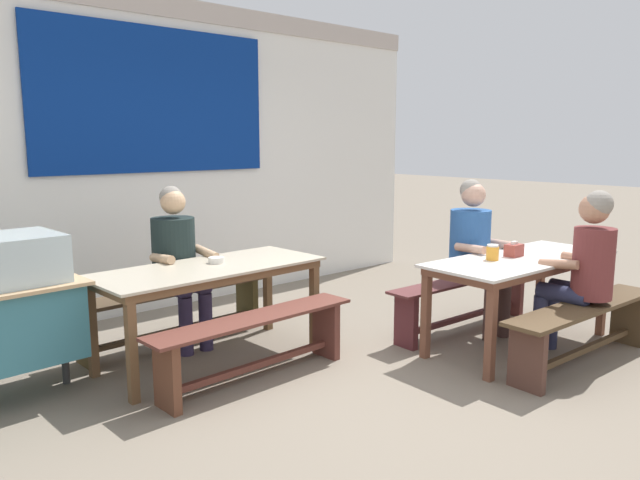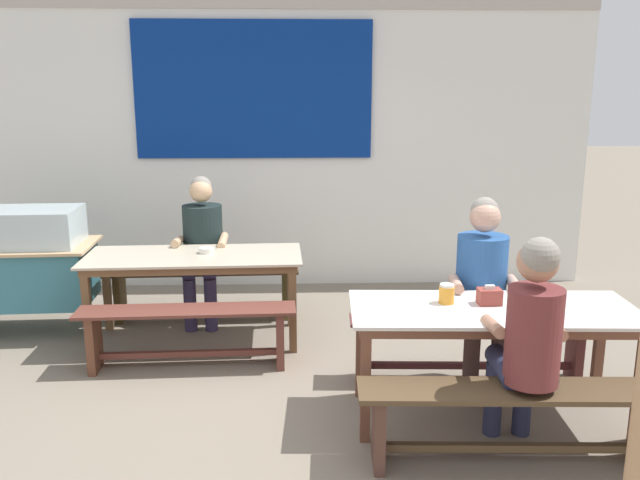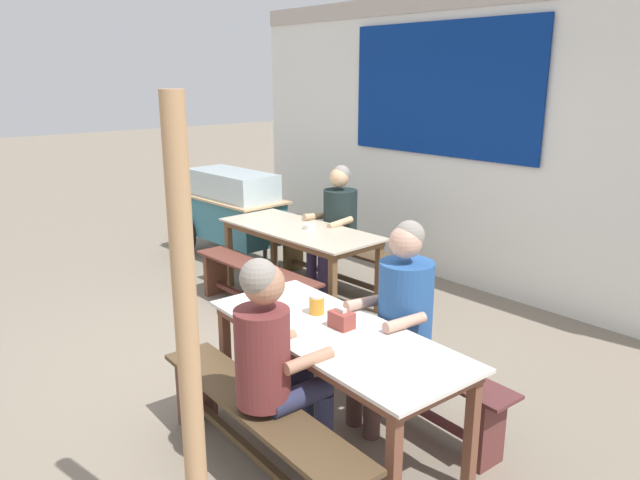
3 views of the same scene
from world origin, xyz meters
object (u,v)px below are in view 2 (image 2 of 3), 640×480
at_px(bench_near_back, 471,341).
at_px(soup_bowl, 206,250).
at_px(bench_far_back, 203,285).
at_px(tissue_box, 489,296).
at_px(bench_near_front, 514,412).
at_px(food_cart, 5,261).
at_px(person_near_front, 529,334).
at_px(person_right_near_table, 482,281).
at_px(condiment_jar, 446,294).
at_px(bench_far_front, 187,329).
at_px(dining_table_far, 194,263).
at_px(dining_table_near, 493,319).
at_px(person_center_facing, 202,240).

distance_m(bench_near_back, soup_bowl, 2.24).
bearing_deg(bench_far_back, tissue_box, -42.26).
xyz_separation_m(bench_near_front, soup_bowl, (-1.95, 2.01, 0.44)).
xyz_separation_m(food_cart, tissue_box, (3.70, -1.60, 0.16)).
height_order(bench_near_front, person_near_front, person_near_front).
xyz_separation_m(person_right_near_table, condiment_jar, (-0.34, -0.40, 0.04)).
distance_m(bench_far_front, bench_near_back, 2.10).
bearing_deg(food_cart, dining_table_far, -9.12).
relative_size(bench_near_back, food_cart, 0.98).
distance_m(dining_table_near, person_center_facing, 2.81).
relative_size(dining_table_far, person_center_facing, 1.35).
height_order(person_center_facing, tissue_box, person_center_facing).
bearing_deg(person_center_facing, condiment_jar, -45.15).
distance_m(dining_table_far, person_center_facing, 0.50).
xyz_separation_m(dining_table_near, person_right_near_table, (0.07, 0.49, 0.10)).
relative_size(condiment_jar, soup_bowl, 1.01).
relative_size(bench_far_back, food_cart, 0.98).
distance_m(dining_table_far, dining_table_near, 2.50).
relative_size(dining_table_near, condiment_jar, 14.47).
bearing_deg(person_center_facing, person_right_near_table, -33.35).
xyz_separation_m(bench_far_front, condiment_jar, (1.78, -0.75, 0.50)).
relative_size(food_cart, tissue_box, 12.42).
relative_size(food_cart, condiment_jar, 14.31).
distance_m(person_center_facing, person_right_near_table, 2.56).
bearing_deg(bench_far_front, bench_far_back, 91.83).
xyz_separation_m(dining_table_near, food_cart, (-3.71, 1.67, -0.03)).
bearing_deg(condiment_jar, bench_far_back, 134.28).
distance_m(bench_near_back, bench_near_front, 1.11).
xyz_separation_m(bench_far_front, person_right_near_table, (2.12, -0.35, 0.46)).
relative_size(bench_near_back, person_center_facing, 1.33).
bearing_deg(soup_bowl, person_right_near_table, -25.32).
bearing_deg(person_right_near_table, bench_near_back, 124.95).
xyz_separation_m(bench_far_front, bench_near_front, (2.03, -1.40, 0.02)).
height_order(bench_far_front, bench_near_back, same).
xyz_separation_m(dining_table_far, condiment_jar, (1.79, -1.30, 0.14)).
height_order(food_cart, condiment_jar, food_cart).
xyz_separation_m(food_cart, person_center_facing, (1.65, 0.23, 0.11)).
bearing_deg(bench_near_back, dining_table_near, -92.69).
bearing_deg(person_near_front, dining_table_near, 95.75).
xyz_separation_m(bench_far_front, tissue_box, (2.04, -0.78, 0.49)).
distance_m(dining_table_far, person_right_near_table, 2.32).
distance_m(bench_far_front, bench_near_front, 2.46).
bearing_deg(dining_table_near, dining_table_far, 145.89).
xyz_separation_m(bench_near_back, soup_bowl, (-2.00, 0.91, 0.47)).
bearing_deg(bench_near_front, soup_bowl, 134.05).
relative_size(bench_near_front, person_center_facing, 1.33).
bearing_deg(bench_far_back, dining_table_far, -88.17).
distance_m(person_center_facing, person_near_front, 3.19).
bearing_deg(dining_table_near, condiment_jar, 160.42).
relative_size(dining_table_near, bench_far_front, 1.10).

